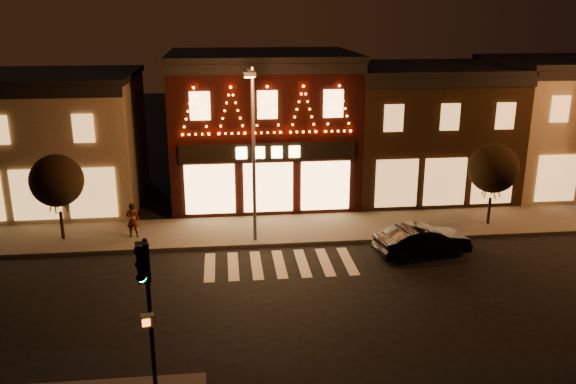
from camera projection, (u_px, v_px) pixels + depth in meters
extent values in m
plane|color=black|center=(290.00, 308.00, 22.08)|extent=(120.00, 120.00, 0.00)
cube|color=#47423D|center=(312.00, 228.00, 29.87)|extent=(44.00, 4.00, 0.15)
cube|color=#7D7059|center=(27.00, 143.00, 32.97)|extent=(12.00, 8.00, 7.00)
cube|color=black|center=(18.00, 76.00, 31.90)|extent=(12.20, 8.20, 0.30)
cube|color=black|center=(262.00, 129.00, 34.20)|extent=(10.00, 8.00, 8.00)
cube|color=black|center=(261.00, 55.00, 32.98)|extent=(10.20, 8.20, 0.30)
cube|color=black|center=(267.00, 69.00, 29.25)|extent=(10.00, 0.25, 0.50)
cube|color=black|center=(268.00, 152.00, 30.43)|extent=(9.00, 0.15, 0.90)
cube|color=#FFD87F|center=(268.00, 152.00, 30.33)|extent=(3.40, 0.08, 0.60)
cube|color=#352412|center=(423.00, 132.00, 35.33)|extent=(9.00, 8.00, 7.20)
cube|color=black|center=(427.00, 68.00, 34.23)|extent=(9.20, 8.20, 0.30)
cube|color=black|center=(453.00, 83.00, 30.50)|extent=(9.00, 0.25, 0.50)
cube|color=#7D7059|center=(567.00, 126.00, 36.24)|extent=(9.00, 8.00, 7.50)
cube|color=black|center=(576.00, 61.00, 35.10)|extent=(9.20, 8.20, 0.30)
cylinder|color=black|center=(151.00, 320.00, 16.21)|extent=(0.12, 0.12, 4.71)
cube|color=black|center=(143.00, 262.00, 15.47)|extent=(0.39, 0.38, 1.08)
cylinder|color=#19FF72|center=(142.00, 278.00, 15.42)|extent=(0.23, 0.11, 0.23)
cube|color=beige|center=(148.00, 320.00, 15.98)|extent=(0.37, 0.30, 0.35)
cylinder|color=#59595E|center=(254.00, 157.00, 27.03)|extent=(0.16, 0.16, 8.02)
cylinder|color=#59595E|center=(251.00, 71.00, 25.12)|extent=(0.30, 1.60, 0.10)
cube|color=#59595E|center=(249.00, 74.00, 24.36)|extent=(0.53, 0.34, 0.18)
cube|color=orange|center=(249.00, 77.00, 24.40)|extent=(0.40, 0.25, 0.05)
cylinder|color=black|center=(62.00, 225.00, 28.15)|extent=(0.15, 0.15, 1.34)
sphere|color=black|center=(57.00, 181.00, 27.51)|extent=(2.44, 2.44, 2.44)
cylinder|color=black|center=(489.00, 211.00, 30.19)|extent=(0.15, 0.15, 1.35)
sphere|color=black|center=(493.00, 168.00, 29.54)|extent=(2.46, 2.46, 2.46)
imported|color=black|center=(422.00, 241.00, 26.59)|extent=(4.49, 2.29, 1.41)
imported|color=gray|center=(133.00, 220.00, 28.30)|extent=(0.65, 0.45, 1.69)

